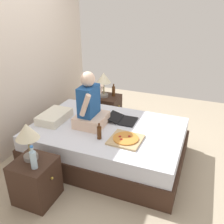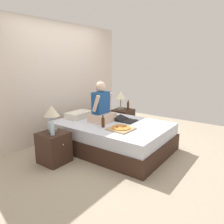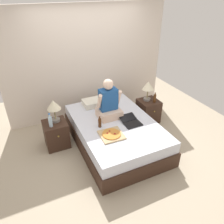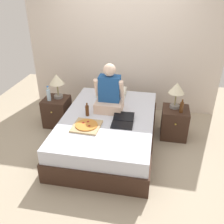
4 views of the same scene
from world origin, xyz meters
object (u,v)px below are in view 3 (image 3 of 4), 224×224
person_seated (109,103)px  beer_bottle_on_bed (100,123)px  bed (115,133)px  pizza_box (111,135)px  laptop (131,122)px  nightstand_left (56,134)px  lamp_on_left_nightstand (54,106)px  water_bottle (50,121)px  beer_bottle (155,98)px  nightstand_right (148,111)px  lamp_on_right_nightstand (148,87)px

person_seated → beer_bottle_on_bed: (-0.30, -0.28, -0.20)m
bed → pizza_box: bearing=-124.4°
laptop → nightstand_left: bearing=155.2°
nightstand_left → laptop: laptop is taller
nightstand_left → beer_bottle_on_bed: bearing=-33.2°
lamp_on_left_nightstand → water_bottle: 0.28m
person_seated → bed: bearing=-83.3°
lamp_on_left_nightstand → laptop: bearing=-27.3°
bed → pizza_box: (-0.25, -0.37, 0.28)m
nightstand_left → laptop: bearing=-24.8°
beer_bottle_on_bed → beer_bottle: bearing=14.5°
bed → nightstand_right: nightstand_right is taller
laptop → pizza_box: bearing=-158.2°
laptop → beer_bottle_on_bed: size_ratio=1.91×
lamp_on_right_nightstand → beer_bottle: (0.10, -0.15, -0.23)m
bed → lamp_on_left_nightstand: (-1.03, 0.50, 0.60)m
bed → lamp_on_left_nightstand: 1.29m
beer_bottle → beer_bottle_on_bed: 1.52m
lamp_on_right_nightstand → beer_bottle_on_bed: (-1.37, -0.53, -0.24)m
water_bottle → lamp_on_left_nightstand: bearing=49.4°
beer_bottle → pizza_box: (-1.39, -0.71, -0.08)m
lamp_on_left_nightstand → water_bottle: size_ratio=1.63×
bed → lamp_on_right_nightstand: bearing=25.6°
water_bottle → nightstand_right: 2.25m
beer_bottle → beer_bottle_on_bed: (-1.47, -0.38, -0.01)m
water_bottle → lamp_on_right_nightstand: (2.19, 0.14, 0.22)m
person_seated → pizza_box: size_ratio=1.88×
lamp_on_left_nightstand → laptop: 1.48m
water_bottle → bed: bearing=-17.3°
water_bottle → pizza_box: (0.90, -0.72, -0.10)m
beer_bottle → person_seated: bearing=-174.8°
nightstand_left → pizza_box: (0.82, -0.81, 0.28)m
bed → nightstand_right: 1.16m
beer_bottle_on_bed → pizza_box: bearing=-76.2°
lamp_on_right_nightstand → water_bottle: bearing=-176.3°
lamp_on_left_nightstand → laptop: lamp_on_left_nightstand is taller
bed → beer_bottle_on_bed: bearing=-174.2°
laptop → beer_bottle: bearing=30.1°
bed → nightstand_right: (1.07, 0.45, 0.01)m
beer_bottle → laptop: (-0.88, -0.51, -0.08)m
lamp_on_left_nightstand → pizza_box: bearing=-48.1°
bed → nightstand_left: 1.16m
water_bottle → nightstand_left: bearing=48.3°
beer_bottle → person_seated: 1.19m
person_seated → beer_bottle_on_bed: bearing=-137.8°
bed → person_seated: 0.60m
pizza_box → nightstand_right: bearing=31.7°
nightstand_right → pizza_box: pizza_box is taller
bed → beer_bottle_on_bed: beer_bottle_on_bed is taller
lamp_on_left_nightstand → beer_bottle_on_bed: size_ratio=2.05×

